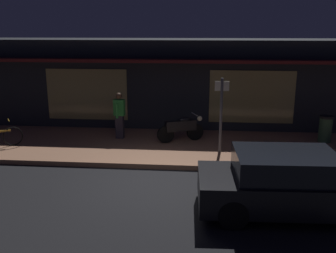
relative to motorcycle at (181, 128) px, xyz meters
The scene contains 8 objects.
ground_plane 3.54m from the motorcycle, 100.31° to the right, with size 60.00×60.00×0.00m, color black.
sidewalk_slab 0.95m from the motorcycle, 145.80° to the right, with size 18.00×4.00×0.15m, color #8C6047.
storefront_building 3.24m from the motorcycle, 101.86° to the left, with size 18.00×3.30×3.60m.
motorcycle is the anchor object (origin of this frame).
person_photographer 2.29m from the motorcycle, behind, with size 0.40×0.62×1.67m.
sign_post 1.89m from the motorcycle, 39.17° to the right, with size 0.44×0.09×2.40m.
trash_bin 5.06m from the motorcycle, ahead, with size 0.48×0.48×0.93m.
parked_car_near 5.50m from the motorcycle, 61.13° to the right, with size 4.16×1.90×1.42m.
Camera 1 is at (1.29, -9.42, 4.08)m, focal length 40.48 mm.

